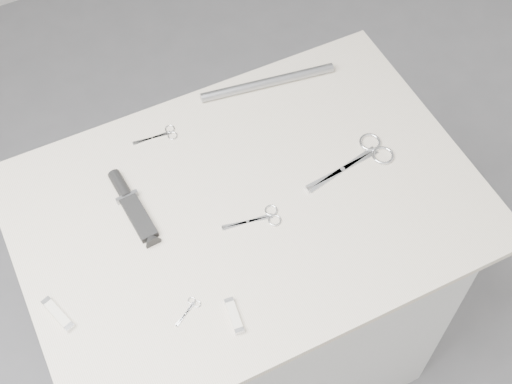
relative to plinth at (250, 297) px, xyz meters
name	(u,v)px	position (x,y,z in m)	size (l,w,h in m)	color
ground	(251,358)	(0.00, 0.00, -0.46)	(4.00, 4.00, 0.01)	slate
plinth	(250,297)	(0.00, 0.00, 0.00)	(0.90, 0.60, 0.90)	silver
display_board	(249,206)	(0.00, 0.00, 0.46)	(1.00, 0.70, 0.02)	beige
large_shears	(364,156)	(0.29, 0.00, 0.47)	(0.23, 0.10, 0.01)	silver
embroidery_scissors_a	(262,218)	(0.01, -0.05, 0.47)	(0.13, 0.06, 0.00)	silver
embroidery_scissors_b	(162,135)	(-0.10, 0.26, 0.47)	(0.10, 0.05, 0.00)	silver
tiny_scissors	(190,309)	(-0.21, -0.17, 0.47)	(0.07, 0.05, 0.00)	silver
sheathed_knife	(130,203)	(-0.23, 0.11, 0.48)	(0.05, 0.19, 0.02)	black
pocket_knife_a	(58,314)	(-0.45, -0.07, 0.48)	(0.04, 0.09, 0.01)	silver
pocket_knife_b	(234,316)	(-0.14, -0.23, 0.47)	(0.03, 0.08, 0.01)	silver
metal_rail	(268,82)	(0.19, 0.29, 0.48)	(0.02, 0.02, 0.34)	gray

